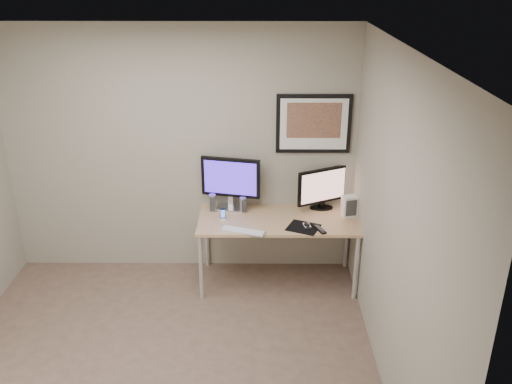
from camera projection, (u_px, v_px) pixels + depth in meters
floor at (161, 369)px, 4.49m from camera, size 3.60×3.60×0.00m
room at (156, 164)px, 4.26m from camera, size 3.60×3.60×3.60m
desk at (278, 225)px, 5.46m from camera, size 1.60×0.70×0.73m
framed_art at (314, 124)px, 5.39m from camera, size 0.75×0.04×0.60m
monitor_large at (231, 181)px, 5.54m from camera, size 0.61×0.25×0.56m
monitor_tv at (322, 188)px, 5.57m from camera, size 0.52×0.28×0.44m
speaker_left at (212, 203)px, 5.57m from camera, size 0.08×0.08×0.18m
speaker_right at (243, 205)px, 5.55m from camera, size 0.09×0.09×0.16m
phone_dock at (223, 214)px, 5.40m from camera, size 0.06×0.06×0.12m
keyboard at (243, 231)px, 5.18m from camera, size 0.45×0.25×0.02m
mousepad at (303, 227)px, 5.26m from camera, size 0.37×0.36×0.00m
mouse at (307, 225)px, 5.26m from camera, size 0.07×0.11×0.03m
remote at (320, 229)px, 5.20m from camera, size 0.11×0.19×0.02m
fan_unit at (349, 206)px, 5.46m from camera, size 0.16×0.14×0.22m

